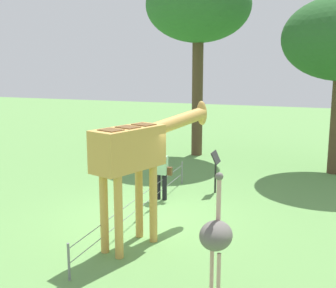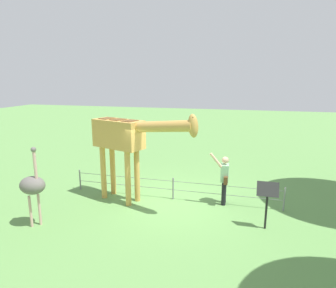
% 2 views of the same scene
% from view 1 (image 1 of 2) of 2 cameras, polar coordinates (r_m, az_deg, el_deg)
% --- Properties ---
extents(ground_plane, '(60.00, 60.00, 0.00)m').
position_cam_1_polar(ground_plane, '(11.66, -2.77, -9.75)').
color(ground_plane, '#60934C').
extents(giraffe, '(3.71, 1.72, 3.08)m').
position_cam_1_polar(giraffe, '(9.66, -3.87, -1.00)').
color(giraffe, gold).
rests_on(giraffe, ground_plane).
extents(visitor, '(0.61, 0.58, 1.73)m').
position_cam_1_polar(visitor, '(12.94, -0.84, -3.44)').
color(visitor, black).
rests_on(visitor, ground_plane).
extents(ostrich, '(0.70, 0.56, 2.25)m').
position_cam_1_polar(ostrich, '(7.63, 6.28, -11.79)').
color(ostrich, '#CC9E93').
rests_on(ostrich, ground_plane).
extents(tree_northeast, '(4.39, 4.39, 7.88)m').
position_cam_1_polar(tree_northeast, '(19.00, 4.00, 17.43)').
color(tree_northeast, brown).
rests_on(tree_northeast, ground_plane).
extents(info_sign, '(0.56, 0.21, 1.32)m').
position_cam_1_polar(info_sign, '(13.69, 6.23, -2.50)').
color(info_sign, black).
rests_on(info_sign, ground_plane).
extents(wire_fence, '(7.05, 0.05, 0.75)m').
position_cam_1_polar(wire_fence, '(11.58, -3.49, -7.78)').
color(wire_fence, slate).
rests_on(wire_fence, ground_plane).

